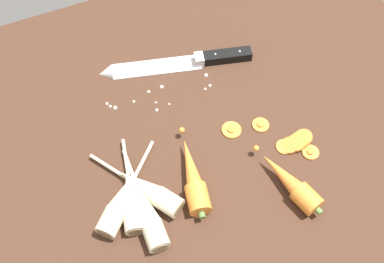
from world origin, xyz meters
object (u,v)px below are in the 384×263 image
at_px(parsnip_front, 131,199).
at_px(parsnip_back, 149,190).
at_px(whole_carrot, 193,177).
at_px(carrot_slice_stray_mid, 232,129).
at_px(parsnip_mid_left, 121,201).
at_px(whole_carrot_second, 291,183).
at_px(carrot_slice_stray_near, 311,152).
at_px(chefs_knife, 174,64).
at_px(carrot_slice_stack, 295,142).
at_px(parsnip_mid_right, 147,213).
at_px(carrot_slice_stray_far, 261,124).

relative_size(parsnip_front, parsnip_back, 1.05).
distance_m(whole_carrot, carrot_slice_stray_mid, 0.14).
xyz_separation_m(parsnip_front, parsnip_mid_left, (-0.02, 0.00, -0.00)).
bearing_deg(parsnip_front, whole_carrot_second, -17.88).
bearing_deg(whole_carrot, carrot_slice_stray_near, -8.30).
relative_size(chefs_knife, carrot_slice_stack, 4.49).
bearing_deg(whole_carrot_second, carrot_slice_stray_near, 32.75).
xyz_separation_m(whole_carrot, parsnip_mid_left, (-0.14, 0.01, -0.00)).
bearing_deg(parsnip_front, chefs_knife, 54.39).
distance_m(parsnip_front, parsnip_mid_left, 0.02).
bearing_deg(parsnip_mid_left, parsnip_back, -0.37).
relative_size(parsnip_front, parsnip_mid_right, 0.92).
bearing_deg(parsnip_back, parsnip_front, -174.77).
bearing_deg(parsnip_back, chefs_knife, 59.18).
relative_size(parsnip_mid_right, parsnip_back, 1.14).
bearing_deg(carrot_slice_stray_far, whole_carrot, -161.01).
bearing_deg(whole_carrot_second, carrot_slice_stack, 53.89).
bearing_deg(carrot_slice_stack, carrot_slice_stray_near, -56.21).
xyz_separation_m(parsnip_mid_left, carrot_slice_stray_mid, (0.26, 0.07, -0.02)).
bearing_deg(parsnip_mid_right, parsnip_back, 65.75).
xyz_separation_m(parsnip_front, carrot_slice_stray_mid, (0.24, 0.07, -0.02)).
relative_size(chefs_knife, parsnip_front, 1.73).
distance_m(whole_carrot_second, parsnip_mid_left, 0.32).
distance_m(whole_carrot, parsnip_back, 0.09).
bearing_deg(carrot_slice_stray_near, chefs_knife, 117.19).
height_order(parsnip_mid_left, parsnip_back, same).
bearing_deg(carrot_slice_stray_mid, parsnip_back, -162.15).
relative_size(parsnip_mid_left, parsnip_mid_right, 0.76).
height_order(whole_carrot_second, carrot_slice_stray_mid, whole_carrot_second).
height_order(chefs_knife, parsnip_mid_left, parsnip_mid_left).
distance_m(parsnip_back, carrot_slice_stray_near, 0.33).
height_order(whole_carrot, carrot_slice_stack, whole_carrot).
height_order(parsnip_mid_right, carrot_slice_stray_far, parsnip_mid_right).
height_order(whole_carrot_second, parsnip_front, whole_carrot_second).
xyz_separation_m(parsnip_back, carrot_slice_stack, (0.31, -0.02, -0.01)).
xyz_separation_m(chefs_knife, carrot_slice_stray_mid, (0.04, -0.21, -0.00)).
distance_m(whole_carrot_second, parsnip_front, 0.30).
bearing_deg(whole_carrot, carrot_slice_stray_mid, 32.23).
distance_m(whole_carrot, whole_carrot_second, 0.18).
height_order(whole_carrot_second, parsnip_mid_right, whole_carrot_second).
distance_m(parsnip_mid_right, carrot_slice_stray_far, 0.30).
relative_size(whole_carrot_second, parsnip_mid_left, 1.06).
bearing_deg(carrot_slice_stack, parsnip_front, 178.01).
distance_m(parsnip_mid_right, parsnip_back, 0.04).
height_order(parsnip_mid_left, parsnip_mid_right, same).
distance_m(whole_carrot, parsnip_mid_left, 0.14).
bearing_deg(whole_carrot_second, parsnip_mid_left, 162.56).
bearing_deg(carrot_slice_stray_near, parsnip_mid_right, 179.37).
bearing_deg(carrot_slice_stray_mid, whole_carrot_second, -74.99).
relative_size(chefs_knife, whole_carrot, 1.78).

